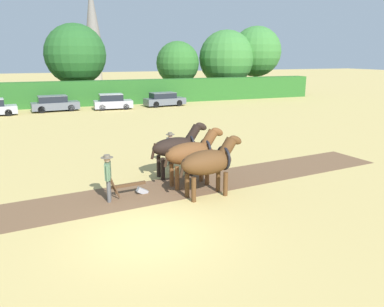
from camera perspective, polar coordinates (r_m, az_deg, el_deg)
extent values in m
plane|color=tan|center=(11.78, -6.63, -12.26)|extent=(240.00, 240.00, 0.00)
cube|color=brown|center=(14.59, -15.62, -7.25)|extent=(28.59, 5.81, 0.01)
cube|color=#286023|center=(42.94, -17.85, 8.66)|extent=(59.72, 1.95, 2.66)
cylinder|color=#4C3823|center=(47.29, -16.99, 9.73)|extent=(0.44, 0.44, 3.50)
sphere|color=#235623|center=(47.16, -17.33, 14.20)|extent=(7.07, 7.07, 7.07)
cylinder|color=brown|center=(50.43, -2.15, 10.24)|extent=(0.44, 0.44, 2.84)
sphere|color=#2D6628|center=(50.29, -2.18, 13.60)|extent=(5.60, 5.60, 5.60)
cylinder|color=#423323|center=(52.79, 5.17, 10.44)|extent=(0.44, 0.44, 2.94)
sphere|color=#387533|center=(52.65, 5.27, 14.27)|extent=(7.46, 7.46, 7.46)
cylinder|color=#4C3823|center=(54.92, 9.58, 11.00)|extent=(0.44, 0.44, 3.97)
sphere|color=#387533|center=(54.82, 9.75, 15.05)|extent=(6.90, 6.90, 6.90)
cylinder|color=gray|center=(83.62, -14.61, 13.63)|extent=(2.77, 2.77, 8.91)
cone|color=slate|center=(84.10, -15.07, 20.38)|extent=(3.05, 3.05, 10.89)
ellipsoid|color=#513319|center=(14.27, 2.24, -1.35)|extent=(2.25, 1.24, 0.95)
cylinder|color=#513319|center=(15.11, 4.00, -4.04)|extent=(0.18, 0.18, 0.95)
cylinder|color=#513319|center=(14.67, 5.13, -4.65)|extent=(0.18, 0.18, 0.95)
cylinder|color=#513319|center=(14.47, -0.76, -4.88)|extent=(0.18, 0.18, 0.95)
cylinder|color=#513319|center=(14.00, 0.26, -5.55)|extent=(0.18, 0.18, 0.95)
cylinder|color=#513319|center=(14.61, 5.38, 0.89)|extent=(0.83, 0.54, 0.85)
ellipsoid|color=#513319|center=(14.75, 6.63, 2.06)|extent=(0.70, 0.33, 0.54)
cube|color=black|center=(14.65, 5.95, 1.74)|extent=(0.39, 0.12, 0.51)
cylinder|color=black|center=(13.84, -1.45, -2.29)|extent=(0.31, 0.15, 0.71)
torus|color=black|center=(14.63, 4.81, -0.69)|extent=(0.22, 0.97, 0.96)
ellipsoid|color=brown|center=(15.49, -0.40, 0.03)|extent=(2.26, 1.20, 0.92)
cylinder|color=brown|center=(16.28, 1.39, -2.55)|extent=(0.18, 0.18, 0.99)
cylinder|color=brown|center=(15.84, 2.32, -3.06)|extent=(0.18, 0.18, 0.99)
cylinder|color=brown|center=(15.68, -3.12, -3.25)|extent=(0.18, 0.18, 0.99)
cylinder|color=brown|center=(15.22, -2.30, -3.80)|extent=(0.18, 0.18, 0.99)
cylinder|color=brown|center=(15.80, 2.58, 2.15)|extent=(0.85, 0.52, 0.90)
ellipsoid|color=brown|center=(15.95, 3.87, 3.32)|extent=(0.70, 0.33, 0.54)
cube|color=black|center=(15.85, 3.15, 2.90)|extent=(0.42, 0.13, 0.55)
cylinder|color=black|center=(15.09, -3.87, -0.78)|extent=(0.31, 0.15, 0.71)
torus|color=black|center=(15.82, 2.05, 0.60)|extent=(0.21, 0.94, 0.93)
ellipsoid|color=black|center=(16.76, -2.64, 1.04)|extent=(2.24, 1.12, 0.84)
cylinder|color=black|center=(17.48, -0.86, -1.33)|extent=(0.18, 0.18, 0.99)
cylinder|color=black|center=(17.07, -0.13, -1.73)|extent=(0.18, 0.18, 0.99)
cylinder|color=black|center=(16.93, -5.10, -1.92)|extent=(0.18, 0.18, 0.99)
cylinder|color=black|center=(16.50, -4.45, -2.35)|extent=(0.18, 0.18, 0.99)
cylinder|color=black|center=(17.04, 0.13, 3.00)|extent=(0.85, 0.49, 0.92)
ellipsoid|color=black|center=(17.18, 1.42, 4.15)|extent=(0.70, 0.33, 0.54)
cube|color=black|center=(17.09, 0.71, 3.65)|extent=(0.44, 0.13, 0.58)
cylinder|color=black|center=(16.39, -5.88, 0.35)|extent=(0.31, 0.15, 0.71)
torus|color=black|center=(17.06, -0.35, 1.53)|extent=(0.21, 0.87, 0.86)
cube|color=#4C331E|center=(14.80, -9.63, -4.73)|extent=(1.37, 0.25, 0.12)
cube|color=#939399|center=(15.08, -7.59, -5.69)|extent=(0.50, 0.25, 0.39)
cylinder|color=#4C331E|center=(14.79, -12.16, -4.47)|extent=(0.40, 0.10, 0.96)
cylinder|color=#4C331E|center=(14.43, -11.73, -4.94)|extent=(0.40, 0.10, 0.96)
cylinder|color=#4C4C4C|center=(14.53, -12.51, -5.29)|extent=(0.14, 0.14, 0.88)
cylinder|color=#4C4C4C|center=(14.31, -12.58, -5.61)|extent=(0.14, 0.14, 0.88)
cube|color=#4C6B4C|center=(14.18, -12.72, -2.58)|extent=(0.31, 0.55, 0.63)
sphere|color=tan|center=(14.06, -12.82, -0.87)|extent=(0.24, 0.24, 0.24)
cylinder|color=#4C6B4C|center=(14.48, -12.61, -2.31)|extent=(0.09, 0.09, 0.59)
cylinder|color=#4C6B4C|center=(13.90, -12.81, -3.03)|extent=(0.09, 0.09, 0.59)
cylinder|color=#665B4C|center=(14.04, -12.83, -0.59)|extent=(0.45, 0.45, 0.02)
cylinder|color=#665B4C|center=(14.03, -12.84, -0.40)|extent=(0.23, 0.23, 0.10)
cylinder|color=#38332D|center=(18.65, -3.44, -0.59)|extent=(0.14, 0.14, 0.83)
cylinder|color=#38332D|center=(18.47, -3.15, -0.74)|extent=(0.14, 0.14, 0.83)
cube|color=#B7B7BC|center=(18.39, -3.32, 1.46)|extent=(0.26, 0.51, 0.59)
sphere|color=tan|center=(18.30, -3.34, 2.71)|extent=(0.22, 0.22, 0.22)
cylinder|color=#B7B7BC|center=(18.64, -3.70, 1.57)|extent=(0.09, 0.09, 0.55)
cylinder|color=#B7B7BC|center=(18.14, -2.93, 1.21)|extent=(0.09, 0.09, 0.55)
cylinder|color=#665B4C|center=(18.28, -3.35, 2.92)|extent=(0.43, 0.43, 0.02)
cylinder|color=#665B4C|center=(18.27, -3.35, 3.07)|extent=(0.21, 0.21, 0.10)
cylinder|color=black|center=(39.51, -26.28, 5.89)|extent=(0.65, 0.29, 0.62)
cylinder|color=black|center=(38.01, -26.18, 5.61)|extent=(0.65, 0.29, 0.62)
cube|color=#565B66|center=(39.52, -20.09, 6.86)|extent=(4.58, 2.13, 0.72)
cube|color=black|center=(39.42, -20.50, 7.76)|extent=(2.80, 1.79, 0.59)
cube|color=#565B66|center=(39.39, -20.54, 8.23)|extent=(2.80, 1.79, 0.06)
cylinder|color=black|center=(40.45, -18.26, 6.88)|extent=(0.69, 0.28, 0.67)
cylinder|color=black|center=(38.99, -17.92, 6.63)|extent=(0.69, 0.28, 0.67)
cylinder|color=black|center=(40.15, -22.15, 6.48)|extent=(0.69, 0.28, 0.67)
cylinder|color=black|center=(38.67, -21.96, 6.22)|extent=(0.69, 0.28, 0.67)
cube|color=#9E9EA8|center=(39.42, -11.92, 7.39)|extent=(3.88, 1.93, 0.72)
cube|color=black|center=(39.32, -12.25, 8.34)|extent=(2.35, 1.70, 0.62)
cube|color=#9E9EA8|center=(39.28, -12.27, 8.83)|extent=(2.35, 1.70, 0.06)
cylinder|color=black|center=(40.38, -10.37, 7.31)|extent=(0.62, 0.24, 0.61)
cylinder|color=black|center=(38.84, -10.00, 7.04)|extent=(0.62, 0.24, 0.61)
cylinder|color=black|center=(40.09, -13.74, 7.08)|extent=(0.62, 0.24, 0.61)
cylinder|color=black|center=(38.54, -13.50, 6.81)|extent=(0.62, 0.24, 0.61)
cube|color=#565B66|center=(41.14, -4.17, 7.95)|extent=(4.54, 2.22, 0.68)
cube|color=black|center=(40.98, -4.47, 8.80)|extent=(2.78, 1.85, 0.56)
cube|color=#565B66|center=(40.95, -4.48, 9.23)|extent=(2.78, 1.85, 0.06)
cylinder|color=black|center=(42.40, -2.88, 7.91)|extent=(0.69, 0.29, 0.67)
cylinder|color=black|center=(41.03, -1.98, 7.70)|extent=(0.69, 0.29, 0.67)
cylinder|color=black|center=(41.35, -6.32, 7.67)|extent=(0.69, 0.29, 0.67)
cylinder|color=black|center=(39.94, -5.52, 7.45)|extent=(0.69, 0.29, 0.67)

